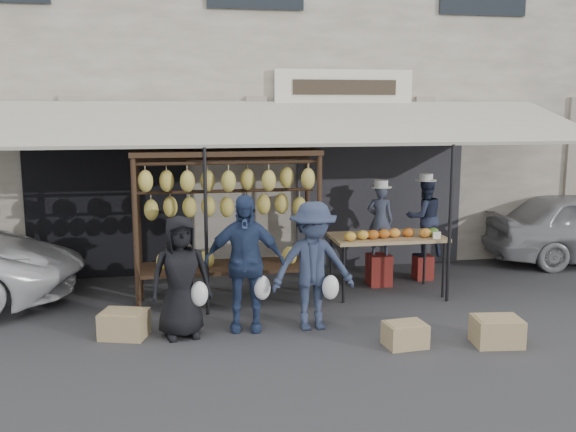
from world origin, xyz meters
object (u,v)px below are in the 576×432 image
object	(u,v)px
produce_table	(388,238)
crate_near_b	(497,331)
banana_rack	(227,197)
customer_left	(181,277)
customer_mid	(244,263)
vendor_right	(425,217)
crate_near_a	(405,335)
vendor_left	(380,220)
customer_right	(313,266)
crate_far	(124,324)

from	to	relation	value
produce_table	crate_near_b	bearing A→B (deg)	-74.92
produce_table	banana_rack	bearing A→B (deg)	-177.32
banana_rack	customer_left	xyz separation A→B (m)	(-0.68, -1.18, -0.81)
customer_left	customer_mid	world-z (taller)	customer_mid
vendor_right	crate_near_b	world-z (taller)	vendor_right
produce_table	crate_near_b	distance (m)	2.44
crate_near_a	crate_near_b	distance (m)	1.11
vendor_left	vendor_right	distance (m)	0.86
customer_mid	customer_right	xyz separation A→B (m)	(0.86, -0.14, -0.05)
produce_table	vendor_right	xyz separation A→B (m)	(0.87, 0.72, 0.16)
crate_near_a	customer_mid	bearing A→B (deg)	152.38
vendor_right	customer_left	world-z (taller)	vendor_right
produce_table	vendor_left	size ratio (longest dim) A/B	1.52
customer_mid	crate_far	distance (m)	1.67
vendor_left	crate_far	distance (m)	4.31
produce_table	customer_right	xyz separation A→B (m)	(-1.44, -1.30, -0.05)
vendor_right	customer_right	xyz separation A→B (m)	(-2.32, -2.03, -0.21)
vendor_right	crate_far	distance (m)	5.14
vendor_left	customer_right	size ratio (longest dim) A/B	0.68
customer_left	banana_rack	bearing A→B (deg)	50.28
produce_table	crate_near_b	size ratio (longest dim) A/B	3.06
crate_near_a	banana_rack	bearing A→B (deg)	133.95
banana_rack	crate_near_b	xyz separation A→B (m)	(3.03, -2.15, -1.40)
vendor_left	customer_mid	size ratio (longest dim) A/B	0.64
produce_table	crate_near_a	size ratio (longest dim) A/B	3.57
banana_rack	crate_near_b	world-z (taller)	banana_rack
customer_mid	customer_right	bearing A→B (deg)	0.38
vendor_right	crate_near_b	bearing A→B (deg)	80.67
crate_near_a	crate_far	distance (m)	3.44
produce_table	crate_far	bearing A→B (deg)	-162.58
customer_mid	crate_far	xyz separation A→B (m)	(-1.51, -0.03, -0.71)
crate_near_a	crate_far	xyz separation A→B (m)	(-3.32, 0.92, 0.02)
customer_right	produce_table	bearing A→B (deg)	39.81
customer_left	crate_near_b	distance (m)	3.88
produce_table	customer_left	bearing A→B (deg)	-157.33
vendor_left	crate_near_a	xyz separation A→B (m)	(-0.53, -2.62, -0.91)
vendor_left	customer_right	world-z (taller)	customer_right
customer_right	crate_far	bearing A→B (deg)	175.11
customer_right	crate_near_a	size ratio (longest dim) A/B	3.48
vendor_left	vendor_right	xyz separation A→B (m)	(0.83, 0.21, -0.02)
crate_near_a	customer_left	bearing A→B (deg)	162.65
vendor_left	customer_left	size ratio (longest dim) A/B	0.73
produce_table	crate_far	distance (m)	4.06
banana_rack	customer_mid	bearing A→B (deg)	-83.67
banana_rack	customer_left	size ratio (longest dim) A/B	1.71
crate_near_a	vendor_left	bearing A→B (deg)	78.49
banana_rack	vendor_left	bearing A→B (deg)	14.19
customer_mid	crate_near_a	world-z (taller)	customer_mid
banana_rack	customer_right	bearing A→B (deg)	-50.59
vendor_right	produce_table	bearing A→B (deg)	35.35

